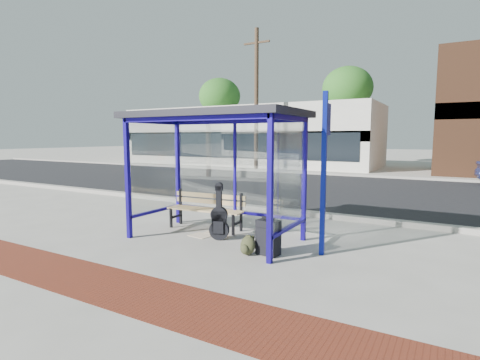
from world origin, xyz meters
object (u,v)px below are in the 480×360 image
Objects in this scene: bench at (207,208)px; guitar_bag at (219,220)px; backpack at (247,246)px; suitcase at (268,238)px.

bench is 0.93m from guitar_bag.
guitar_bag is at bearing 154.55° from backpack.
bench is 2.16m from suitcase.
guitar_bag reaches higher than bench.
suitcase is at bearing -31.25° from bench.
suitcase is 0.37m from backpack.
bench is 5.28× the size of backpack.
guitar_bag is at bearing 172.25° from suitcase.
backpack is (0.91, -0.55, -0.22)m from guitar_bag.
suitcase reaches higher than backpack.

